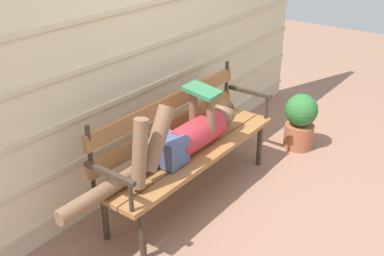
{
  "coord_description": "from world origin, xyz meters",
  "views": [
    {
      "loc": [
        -2.44,
        -1.69,
        2.09
      ],
      "look_at": [
        0.0,
        0.13,
        0.6
      ],
      "focal_mm": 43.37,
      "sensor_mm": 36.0,
      "label": 1
    }
  ],
  "objects": [
    {
      "name": "ground_plane",
      "position": [
        0.0,
        0.0,
        0.0
      ],
      "size": [
        12.0,
        12.0,
        0.0
      ],
      "primitive_type": "plane",
      "color": "#936B56"
    },
    {
      "name": "park_bench",
      "position": [
        0.0,
        0.19,
        0.47
      ],
      "size": [
        1.71,
        0.45,
        0.86
      ],
      "color": "#9E6638",
      "rests_on": "ground"
    },
    {
      "name": "house_siding",
      "position": [
        0.0,
        0.63,
        1.11
      ],
      "size": [
        4.8,
        0.08,
        2.22
      ],
      "color": "beige",
      "rests_on": "ground"
    },
    {
      "name": "potted_plant",
      "position": [
        1.26,
        -0.18,
        0.28
      ],
      "size": [
        0.3,
        0.3,
        0.53
      ],
      "color": "#AD5B3D",
      "rests_on": "ground"
    },
    {
      "name": "reclining_person",
      "position": [
        -0.11,
        0.13,
        0.57
      ],
      "size": [
        1.7,
        0.26,
        0.52
      ],
      "color": "#B72D38"
    }
  ]
}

